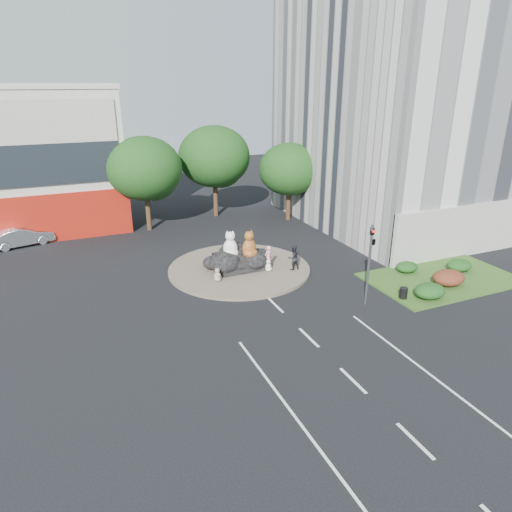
{
  "coord_description": "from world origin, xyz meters",
  "views": [
    {
      "loc": [
        -10.76,
        -17.96,
        12.53
      ],
      "look_at": [
        0.13,
        7.28,
        2.0
      ],
      "focal_mm": 32.0,
      "sensor_mm": 36.0,
      "label": 1
    }
  ],
  "objects_px": {
    "kitten_calico": "(217,274)",
    "parked_car": "(22,236)",
    "kitten_white": "(268,265)",
    "pedestrian_pink": "(268,258)",
    "pedestrian_dark": "(293,258)",
    "cat_tabby": "(249,244)",
    "litter_bin": "(403,293)",
    "cat_white": "(230,244)"
  },
  "relations": [
    {
      "from": "kitten_calico",
      "to": "pedestrian_dark",
      "type": "distance_m",
      "value": 5.53
    },
    {
      "from": "cat_tabby",
      "to": "kitten_calico",
      "type": "bearing_deg",
      "value": -171.18
    },
    {
      "from": "cat_white",
      "to": "kitten_calico",
      "type": "distance_m",
      "value": 2.61
    },
    {
      "from": "cat_tabby",
      "to": "parked_car",
      "type": "xyz_separation_m",
      "value": [
        -14.88,
        12.37,
        -1.3
      ]
    },
    {
      "from": "pedestrian_dark",
      "to": "litter_bin",
      "type": "relative_size",
      "value": 2.55
    },
    {
      "from": "parked_car",
      "to": "litter_bin",
      "type": "relative_size",
      "value": 7.04
    },
    {
      "from": "kitten_calico",
      "to": "parked_car",
      "type": "xyz_separation_m",
      "value": [
        -12.16,
        13.42,
        0.13
      ]
    },
    {
      "from": "kitten_calico",
      "to": "pedestrian_pink",
      "type": "xyz_separation_m",
      "value": [
        3.88,
        0.43,
        0.42
      ]
    },
    {
      "from": "cat_white",
      "to": "cat_tabby",
      "type": "bearing_deg",
      "value": -4.41
    },
    {
      "from": "kitten_calico",
      "to": "kitten_white",
      "type": "bearing_deg",
      "value": 44.43
    },
    {
      "from": "cat_white",
      "to": "pedestrian_dark",
      "type": "distance_m",
      "value": 4.49
    },
    {
      "from": "pedestrian_pink",
      "to": "parked_car",
      "type": "distance_m",
      "value": 20.64
    },
    {
      "from": "pedestrian_pink",
      "to": "pedestrian_dark",
      "type": "distance_m",
      "value": 1.76
    },
    {
      "from": "kitten_calico",
      "to": "litter_bin",
      "type": "relative_size",
      "value": 1.36
    },
    {
      "from": "cat_tabby",
      "to": "litter_bin",
      "type": "distance_m",
      "value": 10.6
    },
    {
      "from": "pedestrian_dark",
      "to": "parked_car",
      "type": "bearing_deg",
      "value": -40.38
    },
    {
      "from": "kitten_white",
      "to": "pedestrian_pink",
      "type": "xyz_separation_m",
      "value": [
        0.09,
        0.23,
        0.44
      ]
    },
    {
      "from": "pedestrian_pink",
      "to": "pedestrian_dark",
      "type": "height_order",
      "value": "pedestrian_pink"
    },
    {
      "from": "parked_car",
      "to": "pedestrian_dark",
      "type": "bearing_deg",
      "value": -142.56
    },
    {
      "from": "cat_white",
      "to": "pedestrian_pink",
      "type": "xyz_separation_m",
      "value": [
        2.35,
        -1.15,
        -0.99
      ]
    },
    {
      "from": "kitten_white",
      "to": "pedestrian_pink",
      "type": "bearing_deg",
      "value": 23.27
    },
    {
      "from": "cat_tabby",
      "to": "pedestrian_pink",
      "type": "relative_size",
      "value": 1.12
    },
    {
      "from": "cat_tabby",
      "to": "parked_car",
      "type": "height_order",
      "value": "cat_tabby"
    },
    {
      "from": "pedestrian_dark",
      "to": "litter_bin",
      "type": "distance_m",
      "value": 7.79
    },
    {
      "from": "cat_white",
      "to": "kitten_white",
      "type": "xyz_separation_m",
      "value": [
        2.26,
        -1.38,
        -1.42
      ]
    },
    {
      "from": "kitten_white",
      "to": "litter_bin",
      "type": "height_order",
      "value": "kitten_white"
    },
    {
      "from": "cat_tabby",
      "to": "kitten_calico",
      "type": "xyz_separation_m",
      "value": [
        -2.72,
        -1.05,
        -1.42
      ]
    },
    {
      "from": "pedestrian_pink",
      "to": "parked_car",
      "type": "height_order",
      "value": "pedestrian_pink"
    },
    {
      "from": "parked_car",
      "to": "litter_bin",
      "type": "bearing_deg",
      "value": -147.66
    },
    {
      "from": "pedestrian_pink",
      "to": "litter_bin",
      "type": "bearing_deg",
      "value": 104.95
    },
    {
      "from": "cat_white",
      "to": "kitten_white",
      "type": "distance_m",
      "value": 3.01
    },
    {
      "from": "cat_tabby",
      "to": "litter_bin",
      "type": "bearing_deg",
      "value": -60.79
    },
    {
      "from": "pedestrian_pink",
      "to": "litter_bin",
      "type": "relative_size",
      "value": 2.6
    },
    {
      "from": "cat_white",
      "to": "kitten_white",
      "type": "bearing_deg",
      "value": -11.87
    },
    {
      "from": "pedestrian_dark",
      "to": "pedestrian_pink",
      "type": "bearing_deg",
      "value": -24.95
    },
    {
      "from": "kitten_white",
      "to": "pedestrian_dark",
      "type": "xyz_separation_m",
      "value": [
        1.72,
        -0.43,
        0.42
      ]
    },
    {
      "from": "cat_white",
      "to": "litter_bin",
      "type": "distance_m",
      "value": 11.79
    },
    {
      "from": "litter_bin",
      "to": "parked_car",
      "type": "bearing_deg",
      "value": 137.19
    },
    {
      "from": "cat_tabby",
      "to": "pedestrian_pink",
      "type": "distance_m",
      "value": 1.65
    },
    {
      "from": "kitten_calico",
      "to": "pedestrian_pink",
      "type": "relative_size",
      "value": 0.52
    },
    {
      "from": "cat_tabby",
      "to": "parked_car",
      "type": "bearing_deg",
      "value": 127.96
    },
    {
      "from": "cat_white",
      "to": "pedestrian_pink",
      "type": "distance_m",
      "value": 2.8
    }
  ]
}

